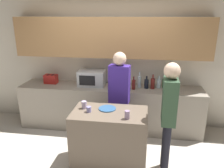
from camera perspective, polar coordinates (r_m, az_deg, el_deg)
The scene contains 18 objects.
back_wall at distance 4.40m, azimuth -0.09°, elevation 8.49°, with size 6.40×0.40×2.70m.
back_counter at distance 4.46m, azimuth -0.59°, elevation -6.13°, with size 3.60×0.62×0.88m.
kitchen_island at distance 3.43m, azimuth -0.62°, elevation -14.04°, with size 1.11×0.64×0.89m.
microwave at distance 4.39m, azimuth -5.27°, elevation 1.60°, with size 0.52×0.39×0.30m.
toaster at distance 4.68m, azimuth -15.66°, elevation 1.28°, with size 0.26×0.16×0.18m.
potted_plant at distance 4.30m, azimuth 15.58°, elevation 1.32°, with size 0.14×0.14×0.39m.
bottle_0 at distance 4.17m, azimuth 5.65°, elevation -0.08°, with size 0.07×0.07×0.25m.
bottle_1 at distance 4.28m, azimuth 7.16°, elevation 0.65°, with size 0.07×0.07×0.31m.
bottle_2 at distance 4.25m, azimuth 8.99°, elevation 0.10°, with size 0.09×0.09×0.24m.
bottle_3 at distance 4.23m, azimuth 10.58°, elevation 0.17°, with size 0.08×0.08×0.28m.
bottle_4 at distance 4.32m, azimuth 12.11°, elevation 0.19°, with size 0.08×0.08×0.24m.
bottle_5 at distance 4.36m, azimuth 13.44°, elevation 0.28°, with size 0.07×0.07×0.24m.
plate_on_island at distance 3.31m, azimuth -1.24°, elevation -6.42°, with size 0.26×0.26×0.01m.
cup_0 at distance 3.22m, azimuth -6.07°, elevation -6.57°, with size 0.07×0.07×0.08m.
cup_1 at distance 3.34m, azimuth -7.29°, elevation -5.40°, with size 0.08×0.08×0.11m.
cup_2 at distance 3.00m, azimuth 3.97°, elevation -8.04°, with size 0.07×0.07×0.12m.
person_left at distance 3.13m, azimuth 14.60°, elevation -6.67°, with size 0.22×0.35×1.66m.
person_center at distance 3.69m, azimuth 1.90°, elevation -2.04°, with size 0.36×0.23×1.67m.
Camera 1 is at (0.63, -2.64, 2.25)m, focal length 35.00 mm.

